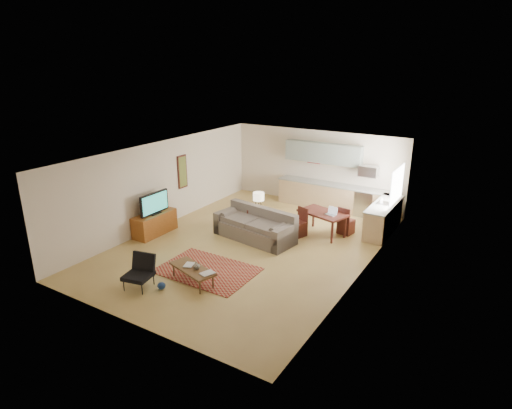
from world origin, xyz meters
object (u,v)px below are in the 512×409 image
Objects in this scene: console_table at (258,220)px; coffee_table at (193,275)px; sofa at (255,225)px; dining_table at (322,223)px; tv_credenza at (155,224)px; armchair at (138,273)px.

coffee_table is at bearing -93.00° from console_table.
coffee_table is 3.61m from console_table.
dining_table is at bearing 49.22° from sofa.
console_table reaches higher than coffee_table.
tv_credenza is 2.03× the size of console_table.
tv_credenza is 1.01× the size of dining_table.
coffee_table is 1.64× the size of armchair.
tv_credenza is at bearing 165.81° from coffee_table.
sofa reaches higher than tv_credenza.
console_table is at bearing 35.32° from tv_credenza.
dining_table is (1.58, 1.35, -0.09)m from sofa.
console_table is at bearing 118.78° from sofa.
tv_credenza is 5.09m from dining_table.
tv_credenza is at bearing -132.58° from dining_table.
console_table is at bearing -140.03° from dining_table.
console_table is 0.50× the size of dining_table.
tv_credenza is at bearing -153.05° from console_table.
armchair reaches higher than dining_table.
dining_table reaches higher than console_table.
sofa is 3.29× the size of armchair.
console_table is at bearing 112.17° from coffee_table.
dining_table reaches higher than tv_credenza.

